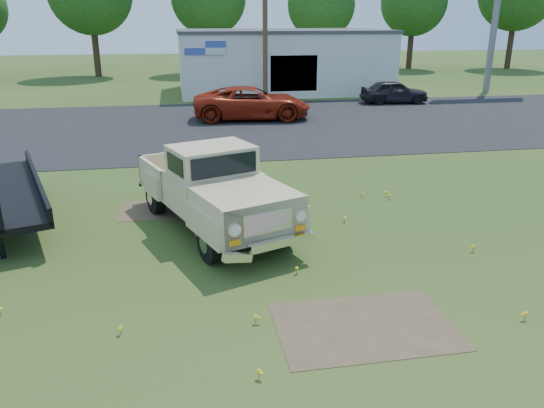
# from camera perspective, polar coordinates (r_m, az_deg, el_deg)

# --- Properties ---
(ground) EXTENTS (140.00, 140.00, 0.00)m
(ground) POSITION_cam_1_polar(r_m,az_deg,el_deg) (11.57, -2.17, -5.84)
(ground) COLOR #254416
(ground) RESTS_ON ground
(asphalt_lot) EXTENTS (90.00, 14.00, 0.02)m
(asphalt_lot) POSITION_cam_1_polar(r_m,az_deg,el_deg) (25.88, -6.95, 8.31)
(asphalt_lot) COLOR black
(asphalt_lot) RESTS_ON ground
(dirt_patch_a) EXTENTS (3.00, 2.00, 0.01)m
(dirt_patch_a) POSITION_cam_1_polar(r_m,az_deg,el_deg) (9.34, 9.95, -12.82)
(dirt_patch_a) COLOR brown
(dirt_patch_a) RESTS_ON ground
(dirt_patch_b) EXTENTS (2.20, 1.60, 0.01)m
(dirt_patch_b) POSITION_cam_1_polar(r_m,az_deg,el_deg) (14.73, -11.85, -0.58)
(dirt_patch_b) COLOR brown
(dirt_patch_b) RESTS_ON ground
(commercial_building) EXTENTS (14.20, 8.20, 4.15)m
(commercial_building) POSITION_cam_1_polar(r_m,az_deg,el_deg) (38.19, 1.04, 15.19)
(commercial_building) COLOR beige
(commercial_building) RESTS_ON ground
(utility_pole_mid) EXTENTS (1.60, 0.30, 9.00)m
(utility_pole_mid) POSITION_cam_1_polar(r_m,az_deg,el_deg) (32.82, -0.75, 18.86)
(utility_pole_mid) COLOR #4F3824
(utility_pole_mid) RESTS_ON ground
(treeline_e) EXTENTS (6.08, 6.08, 9.04)m
(treeline_e) POSITION_cam_1_polar(r_m,az_deg,el_deg) (51.17, 5.32, 20.55)
(treeline_e) COLOR #39271A
(treeline_e) RESTS_ON ground
(treeline_f) EXTENTS (6.40, 6.40, 9.52)m
(treeline_f) POSITION_cam_1_polar(r_m,az_deg,el_deg) (56.93, 15.02, 20.21)
(treeline_f) COLOR #39271A
(treeline_f) RESTS_ON ground
(vintage_pickup_truck) EXTENTS (4.09, 6.17, 2.09)m
(vintage_pickup_truck) POSITION_cam_1_polar(r_m,az_deg,el_deg) (12.93, -6.39, 1.78)
(vintage_pickup_truck) COLOR #C5B684
(vintage_pickup_truck) RESTS_ON ground
(red_pickup) EXTENTS (6.10, 3.18, 1.64)m
(red_pickup) POSITION_cam_1_polar(r_m,az_deg,el_deg) (27.39, -2.18, 10.79)
(red_pickup) COLOR maroon
(red_pickup) RESTS_ON ground
(dark_sedan) EXTENTS (4.10, 1.90, 1.36)m
(dark_sedan) POSITION_cam_1_polar(r_m,az_deg,el_deg) (33.54, 13.01, 11.67)
(dark_sedan) COLOR black
(dark_sedan) RESTS_ON ground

